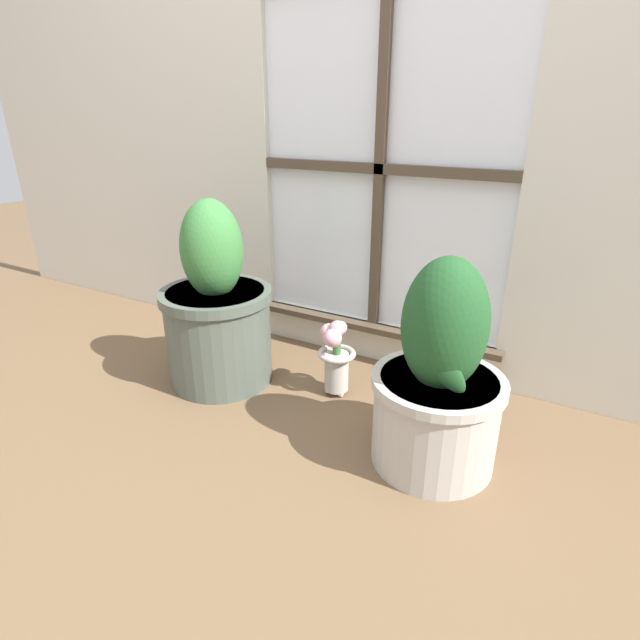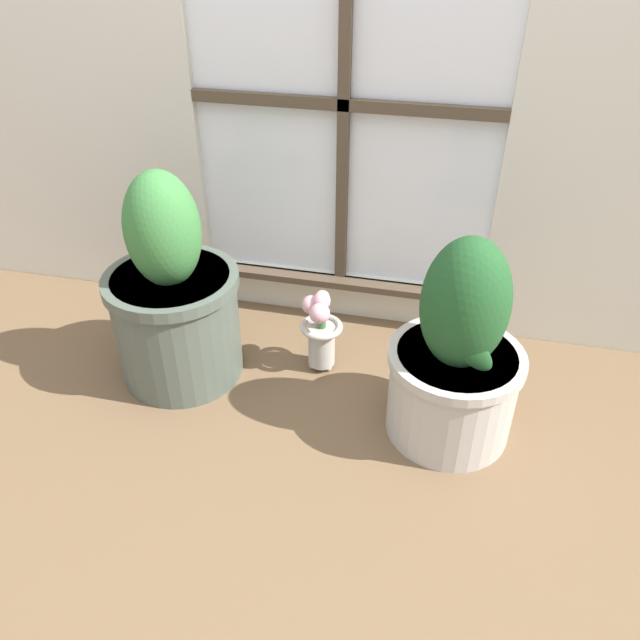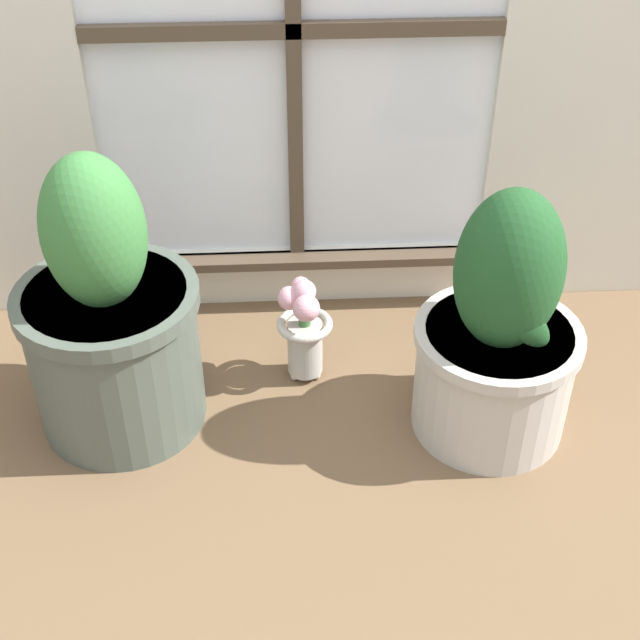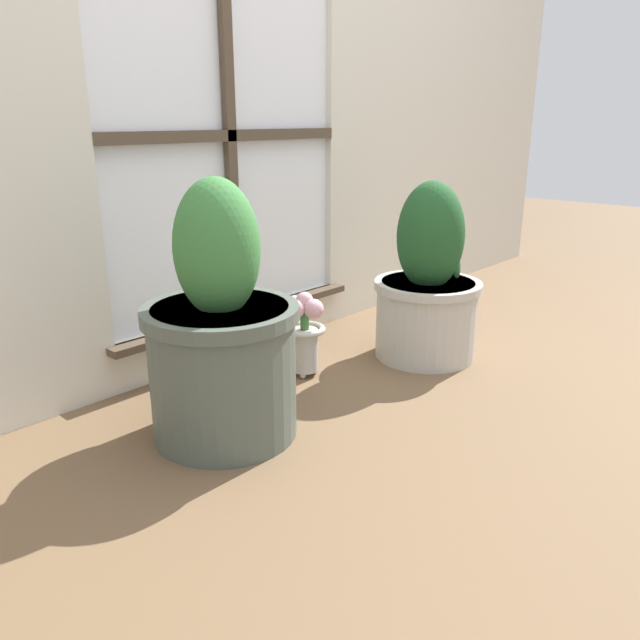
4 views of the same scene
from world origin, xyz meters
The scene contains 4 objects.
ground_plane centered at (0.00, 0.00, 0.00)m, with size 10.00×10.00×0.00m, color brown.
potted_plant_left centered at (-0.42, 0.20, 0.26)m, with size 0.40×0.40×0.67m.
potted_plant_right centered at (0.42, 0.13, 0.24)m, with size 0.37×0.37×0.61m.
flower_vase centered at (0.00, 0.31, 0.15)m, with size 0.13×0.14×0.28m.
Camera 2 is at (0.36, -1.21, 1.28)m, focal length 35.00 mm.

